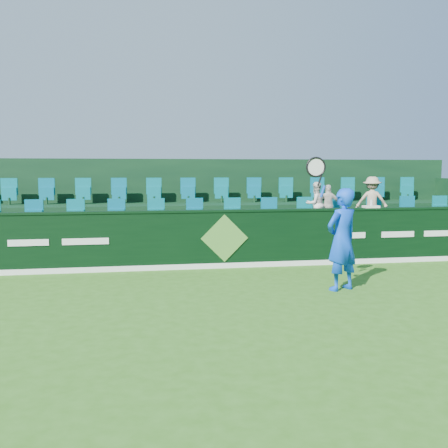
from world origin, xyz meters
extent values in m
plane|color=#316818|center=(0.00, 0.00, 0.00)|extent=(60.00, 60.00, 0.00)
cube|color=black|center=(0.00, 4.00, 0.65)|extent=(16.00, 0.20, 1.30)
cube|color=black|center=(0.00, 4.00, 1.32)|extent=(16.00, 0.24, 0.05)
cube|color=white|center=(0.00, 3.89, 0.06)|extent=(16.00, 0.02, 0.12)
cube|color=#518E33|center=(0.00, 3.88, 0.70)|extent=(1.10, 0.02, 1.10)
cube|color=white|center=(-4.30, 3.89, 0.70)|extent=(0.85, 0.01, 0.14)
cube|color=white|center=(-3.10, 3.89, 0.70)|extent=(1.00, 0.01, 0.14)
cube|color=white|center=(3.10, 3.89, 0.70)|extent=(0.70, 0.01, 0.14)
cube|color=white|center=(4.30, 3.89, 0.70)|extent=(0.85, 0.01, 0.14)
cube|color=white|center=(5.50, 3.89, 0.70)|extent=(1.00, 0.01, 0.14)
cube|color=black|center=(0.00, 5.10, 0.40)|extent=(16.00, 2.00, 0.80)
cube|color=black|center=(0.00, 7.00, 0.65)|extent=(16.00, 1.80, 1.30)
cube|color=black|center=(0.00, 8.00, 1.30)|extent=(16.00, 0.20, 2.60)
cube|color=#06627C|center=(0.00, 5.50, 1.10)|extent=(13.50, 0.50, 0.60)
cube|color=#06627C|center=(0.00, 7.30, 1.60)|extent=(13.50, 0.50, 0.60)
imported|color=blue|center=(1.83, 1.46, 0.96)|extent=(0.83, 0.71, 1.93)
cylinder|color=#143FBF|center=(1.39, 1.36, 1.87)|extent=(0.11, 0.04, 0.22)
cylinder|color=black|center=(1.33, 1.36, 2.07)|extent=(0.09, 0.03, 0.20)
torus|color=black|center=(1.25, 1.36, 2.31)|extent=(0.47, 0.04, 0.47)
cylinder|color=silver|center=(1.25, 1.36, 2.31)|extent=(0.39, 0.01, 0.39)
imported|color=silver|center=(2.63, 5.12, 1.38)|extent=(0.65, 0.55, 1.16)
imported|color=beige|center=(2.98, 5.12, 1.34)|extent=(0.68, 0.42, 1.08)
imported|color=tan|center=(4.20, 5.12, 1.45)|extent=(0.96, 0.78, 1.29)
cube|color=silver|center=(3.63, 4.00, 1.38)|extent=(0.37, 0.24, 0.05)
cylinder|color=silver|center=(3.64, 4.00, 1.45)|extent=(0.06, 0.06, 0.20)
camera|label=1|loc=(-1.89, -7.32, 2.26)|focal=40.00mm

